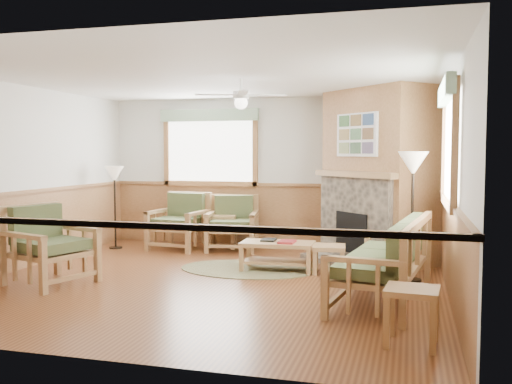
% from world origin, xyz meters
% --- Properties ---
extents(floor, '(6.00, 6.00, 0.01)m').
position_xyz_m(floor, '(0.00, 0.00, -0.01)').
color(floor, brown).
rests_on(floor, ground).
extents(ceiling, '(6.00, 6.00, 0.01)m').
position_xyz_m(ceiling, '(0.00, 0.00, 2.70)').
color(ceiling, white).
rests_on(ceiling, floor).
extents(wall_back, '(6.00, 0.02, 2.70)m').
position_xyz_m(wall_back, '(0.00, 3.00, 1.35)').
color(wall_back, white).
rests_on(wall_back, floor).
extents(wall_front, '(6.00, 0.02, 2.70)m').
position_xyz_m(wall_front, '(0.00, -3.00, 1.35)').
color(wall_front, white).
rests_on(wall_front, floor).
extents(wall_left, '(0.02, 6.00, 2.70)m').
position_xyz_m(wall_left, '(-3.00, 0.00, 1.35)').
color(wall_left, white).
rests_on(wall_left, floor).
extents(wall_right, '(0.02, 6.00, 2.70)m').
position_xyz_m(wall_right, '(3.00, 0.00, 1.35)').
color(wall_right, white).
rests_on(wall_right, floor).
extents(wainscot, '(6.00, 6.00, 1.10)m').
position_xyz_m(wainscot, '(0.00, 0.00, 0.55)').
color(wainscot, '#99693E').
rests_on(wainscot, floor).
extents(fireplace, '(3.11, 3.11, 2.70)m').
position_xyz_m(fireplace, '(2.05, 2.05, 1.35)').
color(fireplace, '#99693E').
rests_on(fireplace, floor).
extents(window_back, '(1.90, 0.16, 1.50)m').
position_xyz_m(window_back, '(-1.10, 2.96, 2.53)').
color(window_back, white).
rests_on(window_back, wall_back).
extents(window_right, '(0.16, 1.90, 1.50)m').
position_xyz_m(window_right, '(2.96, -0.20, 2.53)').
color(window_right, white).
rests_on(window_right, wall_right).
extents(ceiling_fan, '(1.59, 1.59, 0.36)m').
position_xyz_m(ceiling_fan, '(0.30, 0.30, 2.66)').
color(ceiling_fan, white).
rests_on(ceiling_fan, ceiling).
extents(sofa, '(2.18, 1.14, 0.96)m').
position_xyz_m(sofa, '(2.22, -0.44, 0.48)').
color(sofa, '#A47B4C').
rests_on(sofa, floor).
extents(armchair_back_left, '(0.98, 0.98, 0.99)m').
position_xyz_m(armchair_back_left, '(-1.43, 2.22, 0.49)').
color(armchair_back_left, '#A47B4C').
rests_on(armchair_back_left, floor).
extents(armchair_back_right, '(0.98, 0.98, 0.95)m').
position_xyz_m(armchair_back_right, '(-0.49, 2.37, 0.48)').
color(armchair_back_right, '#A47B4C').
rests_on(armchair_back_right, floor).
extents(armchair_left, '(1.16, 1.16, 1.03)m').
position_xyz_m(armchair_left, '(-1.99, -0.71, 0.51)').
color(armchair_left, '#A47B4C').
rests_on(armchair_left, floor).
extents(coffee_table, '(1.06, 0.56, 0.42)m').
position_xyz_m(coffee_table, '(0.68, 0.88, 0.21)').
color(coffee_table, '#A47B4C').
rests_on(coffee_table, floor).
extents(end_table_chairs, '(0.63, 0.61, 0.60)m').
position_xyz_m(end_table_chairs, '(-0.75, 2.55, 0.30)').
color(end_table_chairs, '#A47B4C').
rests_on(end_table_chairs, floor).
extents(end_table_sofa, '(0.50, 0.48, 0.52)m').
position_xyz_m(end_table_sofa, '(2.55, -1.94, 0.26)').
color(end_table_sofa, '#A47B4C').
rests_on(end_table_sofa, floor).
extents(footstool, '(0.51, 0.51, 0.40)m').
position_xyz_m(footstool, '(1.42, 0.89, 0.20)').
color(footstool, '#A47B4C').
rests_on(footstool, floor).
extents(braided_rug, '(2.06, 2.06, 0.01)m').
position_xyz_m(braided_rug, '(0.23, 0.82, 0.01)').
color(braided_rug, brown).
rests_on(braided_rug, floor).
extents(floor_lamp_left, '(0.38, 0.38, 1.48)m').
position_xyz_m(floor_lamp_left, '(-2.55, 1.98, 0.74)').
color(floor_lamp_left, black).
rests_on(floor_lamp_left, floor).
extents(floor_lamp_right, '(0.52, 0.52, 1.73)m').
position_xyz_m(floor_lamp_right, '(2.55, 0.66, 0.87)').
color(floor_lamp_right, black).
rests_on(floor_lamp_right, floor).
extents(book_red, '(0.22, 0.30, 0.03)m').
position_xyz_m(book_red, '(0.83, 0.83, 0.45)').
color(book_red, maroon).
rests_on(book_red, coffee_table).
extents(book_dark, '(0.21, 0.28, 0.03)m').
position_xyz_m(book_dark, '(0.53, 0.95, 0.44)').
color(book_dark, black).
rests_on(book_dark, coffee_table).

